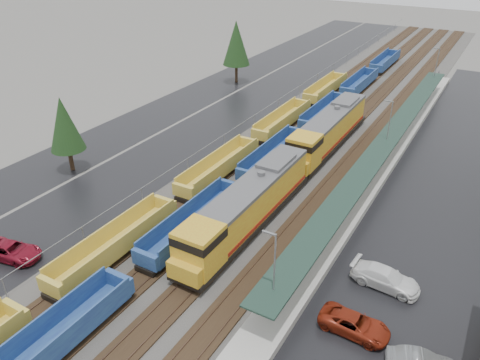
% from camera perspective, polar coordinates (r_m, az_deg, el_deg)
% --- Properties ---
extents(ballast_strip, '(20.00, 160.00, 0.08)m').
position_cam_1_polar(ballast_strip, '(70.57, 11.69, 6.86)').
color(ballast_strip, '#302D2B').
rests_on(ballast_strip, ground).
extents(trackbed, '(14.60, 160.00, 0.22)m').
position_cam_1_polar(trackbed, '(70.52, 11.70, 6.95)').
color(trackbed, black).
rests_on(trackbed, ground).
extents(west_parking_lot, '(10.00, 160.00, 0.02)m').
position_cam_1_polar(west_parking_lot, '(76.19, 0.93, 9.08)').
color(west_parking_lot, black).
rests_on(west_parking_lot, ground).
extents(west_road, '(9.00, 160.00, 0.02)m').
position_cam_1_polar(west_road, '(81.27, -5.32, 10.23)').
color(west_road, black).
rests_on(west_road, ground).
extents(east_commuter_lot, '(16.00, 100.00, 0.02)m').
position_cam_1_polar(east_commuter_lot, '(58.57, 25.93, -0.33)').
color(east_commuter_lot, black).
rests_on(east_commuter_lot, ground).
extents(station_platform, '(3.00, 80.00, 8.00)m').
position_cam_1_polar(station_platform, '(59.19, 17.11, 2.51)').
color(station_platform, '#9E9B93').
rests_on(station_platform, ground).
extents(chainlink_fence, '(0.08, 160.04, 2.02)m').
position_cam_1_polar(chainlink_fence, '(71.96, 4.20, 9.15)').
color(chainlink_fence, gray).
rests_on(chainlink_fence, ground).
extents(tree_west_near, '(3.96, 3.96, 9.00)m').
position_cam_1_polar(tree_west_near, '(56.74, -20.65, 6.41)').
color(tree_west_near, '#332316').
rests_on(tree_west_near, ground).
extents(tree_west_far, '(4.84, 4.84, 11.00)m').
position_cam_1_polar(tree_west_far, '(86.42, -0.46, 16.36)').
color(tree_west_far, '#332316').
rests_on(tree_west_far, ground).
extents(locomotive_lead, '(3.27, 21.57, 4.88)m').
position_cam_1_polar(locomotive_lead, '(43.37, 0.74, -3.37)').
color(locomotive_lead, black).
rests_on(locomotive_lead, ground).
extents(locomotive_trail, '(3.27, 21.57, 4.88)m').
position_cam_1_polar(locomotive_trail, '(60.57, 10.62, 5.85)').
color(locomotive_trail, black).
rests_on(locomotive_trail, ground).
extents(well_string_yellow, '(2.55, 98.79, 2.27)m').
position_cam_1_polar(well_string_yellow, '(47.65, -7.97, -2.50)').
color(well_string_yellow, gold).
rests_on(well_string_yellow, ground).
extents(well_string_blue, '(2.60, 115.15, 2.30)m').
position_cam_1_polar(well_string_blue, '(56.56, 4.18, 3.01)').
color(well_string_blue, navy).
rests_on(well_string_blue, ground).
extents(parked_car_west_c, '(3.47, 5.67, 1.47)m').
position_cam_1_polar(parked_car_west_c, '(45.56, -26.08, -7.77)').
color(parked_car_west_c, maroon).
rests_on(parked_car_west_c, ground).
extents(parked_car_east_b, '(2.53, 5.14, 1.40)m').
position_cam_1_polar(parked_car_east_b, '(35.64, 13.78, -16.72)').
color(parked_car_east_b, maroon).
rests_on(parked_car_east_b, ground).
extents(parked_car_east_c, '(2.61, 5.64, 1.60)m').
position_cam_1_polar(parked_car_east_c, '(39.88, 17.31, -11.36)').
color(parked_car_east_c, white).
rests_on(parked_car_east_c, ground).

